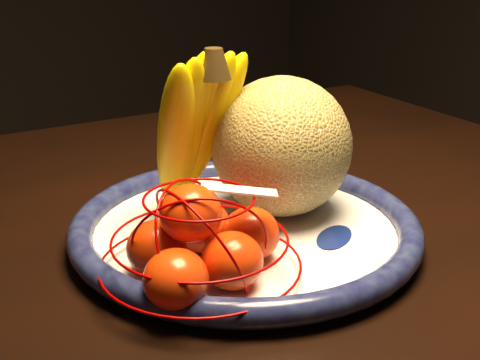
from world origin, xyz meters
TOP-DOWN VIEW (x-y plane):
  - dining_table at (-0.09, 0.08)m, footprint 1.54×1.01m
  - fruit_bowl at (0.04, -0.05)m, footprint 0.39×0.39m
  - cantaloupe at (0.10, -0.03)m, footprint 0.16×0.16m
  - banana_bunch at (0.01, 0.01)m, footprint 0.14×0.14m
  - mandarin_bag at (-0.05, -0.11)m, footprint 0.23×0.23m
  - price_tag at (-0.02, -0.12)m, footprint 0.07×0.06m

SIDE VIEW (x-z plane):
  - dining_table at x=-0.09m, z-range 0.29..1.02m
  - fruit_bowl at x=0.04m, z-range 0.73..0.76m
  - mandarin_bag at x=-0.05m, z-range 0.72..0.84m
  - cantaloupe at x=0.10m, z-range 0.75..0.91m
  - price_tag at x=-0.02m, z-range 0.83..0.84m
  - banana_bunch at x=0.01m, z-range 0.75..0.96m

